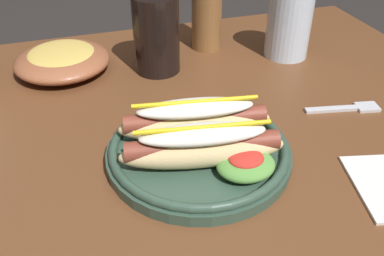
% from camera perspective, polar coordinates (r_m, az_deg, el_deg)
% --- Properties ---
extents(dining_table, '(1.13, 0.83, 0.74)m').
position_cam_1_polar(dining_table, '(0.70, -4.38, -8.53)').
color(dining_table, brown).
rests_on(dining_table, ground_plane).
extents(hot_dog_plate, '(0.25, 0.25, 0.08)m').
position_cam_1_polar(hot_dog_plate, '(0.57, 1.16, -2.07)').
color(hot_dog_plate, '#334C3D').
rests_on(hot_dog_plate, dining_table).
extents(fork, '(0.12, 0.04, 0.00)m').
position_cam_1_polar(fork, '(0.73, 20.21, 2.50)').
color(fork, silver).
rests_on(fork, dining_table).
extents(soda_cup, '(0.08, 0.08, 0.14)m').
position_cam_1_polar(soda_cup, '(0.78, -4.80, 12.42)').
color(soda_cup, black).
rests_on(soda_cup, dining_table).
extents(water_cup, '(0.08, 0.08, 0.13)m').
position_cam_1_polar(water_cup, '(0.86, 12.84, 13.41)').
color(water_cup, silver).
rests_on(water_cup, dining_table).
extents(side_bowl, '(0.17, 0.17, 0.05)m').
position_cam_1_polar(side_bowl, '(0.82, -16.99, 8.80)').
color(side_bowl, brown).
rests_on(side_bowl, dining_table).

